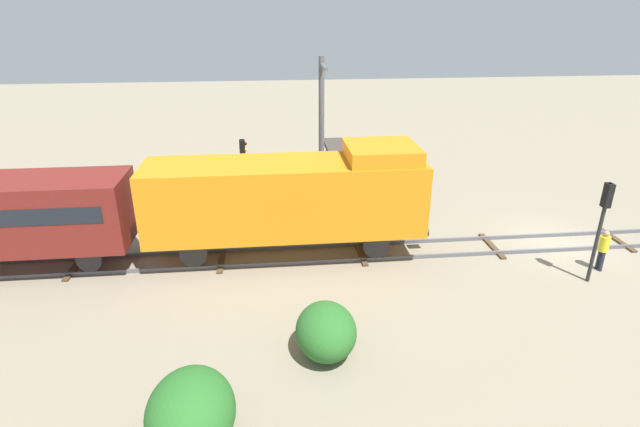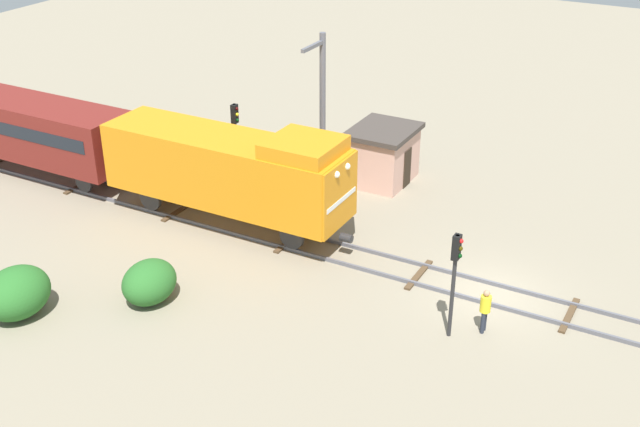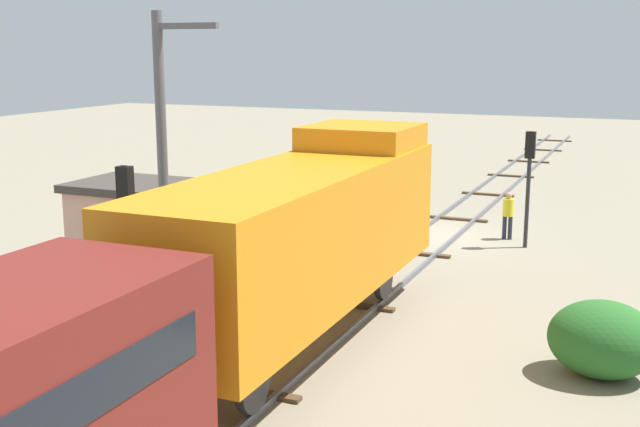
% 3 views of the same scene
% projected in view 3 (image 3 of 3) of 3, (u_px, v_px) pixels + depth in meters
% --- Properties ---
extents(ground_plane, '(105.79, 105.79, 0.00)m').
position_uv_depth(ground_plane, '(438.00, 236.00, 29.24)').
color(ground_plane, gray).
extents(railway_track, '(2.40, 70.52, 0.16)m').
position_uv_depth(railway_track, '(438.00, 234.00, 29.22)').
color(railway_track, '#595960').
rests_on(railway_track, ground).
extents(locomotive, '(2.90, 11.60, 4.60)m').
position_uv_depth(locomotive, '(305.00, 227.00, 18.09)').
color(locomotive, orange).
rests_on(locomotive, railway_track).
extents(traffic_signal_near, '(0.32, 0.34, 3.99)m').
position_uv_depth(traffic_signal_near, '(529.00, 167.00, 26.99)').
color(traffic_signal_near, '#262628').
rests_on(traffic_signal_near, ground).
extents(traffic_signal_mid, '(0.32, 0.34, 4.24)m').
position_uv_depth(traffic_signal_mid, '(127.00, 224.00, 17.60)').
color(traffic_signal_mid, '#262628').
rests_on(traffic_signal_mid, ground).
extents(worker_near_track, '(0.38, 0.38, 1.70)m').
position_uv_depth(worker_near_track, '(508.00, 212.00, 28.53)').
color(worker_near_track, '#262B38').
rests_on(worker_near_track, ground).
extents(catenary_mast, '(1.94, 0.28, 7.69)m').
position_uv_depth(catenary_mast, '(164.00, 149.00, 21.35)').
color(catenary_mast, '#595960').
rests_on(catenary_mast, ground).
extents(relay_hut, '(3.50, 2.90, 2.74)m').
position_uv_depth(relay_hut, '(134.00, 225.00, 24.67)').
color(relay_hut, '#D19E8C').
rests_on(relay_hut, ground).
extents(bush_mid, '(2.25, 1.84, 1.64)m').
position_uv_depth(bush_mid, '(603.00, 339.00, 16.63)').
color(bush_mid, '#286326').
rests_on(bush_mid, ground).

